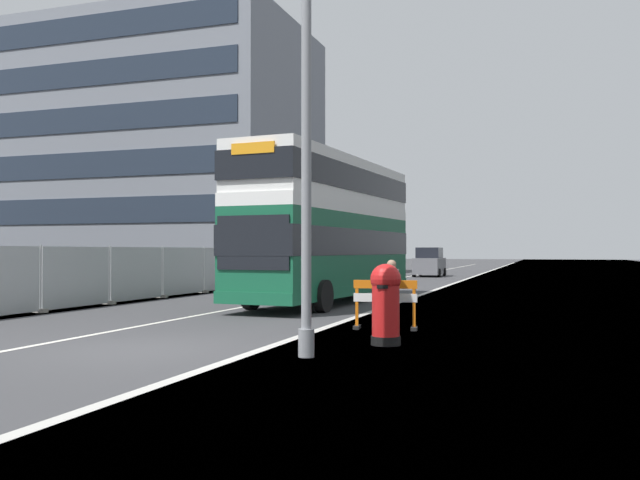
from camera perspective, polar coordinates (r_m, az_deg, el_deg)
name	(u,v)px	position (r m, az deg, el deg)	size (l,w,h in m)	color
ground	(166,353)	(13.31, -12.89, -9.25)	(140.00, 280.00, 0.10)	#38383A
double_decker_bus	(329,227)	(24.38, 0.75, 1.11)	(3.38, 11.64, 5.16)	#145638
lamppost_foreground	(306,134)	(12.19, -1.16, 8.96)	(0.29, 0.70, 8.42)	gray
red_pillar_postbox	(386,300)	(13.64, 5.57, -5.10)	(0.62, 0.62, 1.63)	black
roadworks_barrier	(385,299)	(16.30, 5.53, -4.95)	(1.56, 0.63, 1.18)	orange
construction_site_fence	(162,273)	(27.73, -13.19, -2.73)	(0.44, 20.60, 2.07)	#A8AAAD
car_oncoming_near	(356,265)	(43.75, 3.06, -2.09)	(1.94, 4.09, 2.08)	navy
car_receding_mid	(429,263)	(49.78, 9.23, -1.92)	(1.99, 4.07, 2.11)	slate
bare_tree_far_verge_near	(233,240)	(51.55, -7.36, 0.02)	(2.44, 2.55, 5.34)	#4C3D2D
bare_tree_far_verge_mid	(298,245)	(53.81, -1.87, -0.44)	(2.18, 2.69, 4.30)	#4C3D2D
pedestrian_at_kerb	(392,295)	(15.93, 6.06, -4.67)	(0.34, 0.34, 1.67)	#2D3342
backdrop_office_block	(122,156)	(58.12, -16.38, 6.84)	(30.12, 15.32, 19.34)	gray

